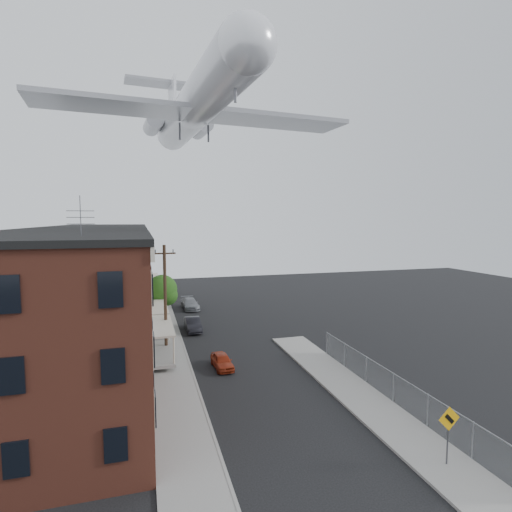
{
  "coord_description": "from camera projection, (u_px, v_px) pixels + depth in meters",
  "views": [
    {
      "loc": [
        -7.3,
        -14.96,
        11.07
      ],
      "look_at": [
        -0.85,
        7.56,
        8.9
      ],
      "focal_mm": 28.0,
      "sensor_mm": 36.0,
      "label": 1
    }
  ],
  "objects": [
    {
      "name": "airplane",
      "position": [
        195.0,
        107.0,
        34.58
      ],
      "size": [
        25.81,
        29.47,
        8.51
      ],
      "color": "white",
      "rests_on": "ground"
    },
    {
      "name": "sidewalk_left",
      "position": [
        164.0,
        333.0,
        38.8
      ],
      "size": [
        3.0,
        62.0,
        0.12
      ],
      "primitive_type": "cube",
      "color": "gray",
      "rests_on": "ground"
    },
    {
      "name": "row_house_a",
      "position": [
        78.0,
        300.0,
        29.38
      ],
      "size": [
        11.98,
        7.0,
        10.3
      ],
      "color": "slate",
      "rests_on": "ground"
    },
    {
      "name": "row_house_d",
      "position": [
        104.0,
        267.0,
        49.49
      ],
      "size": [
        11.98,
        7.0,
        10.3
      ],
      "color": "gray",
      "rests_on": "ground"
    },
    {
      "name": "curb_left",
      "position": [
        179.0,
        331.0,
        39.2
      ],
      "size": [
        0.15,
        62.0,
        0.14
      ],
      "primitive_type": "cube",
      "color": "gray",
      "rests_on": "ground"
    },
    {
      "name": "utility_pole",
      "position": [
        165.0,
        298.0,
        32.61
      ],
      "size": [
        1.8,
        0.26,
        9.0
      ],
      "color": "black",
      "rests_on": "ground"
    },
    {
      "name": "chainlink_fence",
      "position": [
        393.0,
        387.0,
        23.95
      ],
      "size": [
        0.06,
        18.06,
        1.9
      ],
      "color": "gray",
      "rests_on": "ground"
    },
    {
      "name": "row_house_b",
      "position": [
        90.0,
        285.0,
        36.09
      ],
      "size": [
        11.98,
        7.0,
        10.3
      ],
      "color": "gray",
      "rests_on": "ground"
    },
    {
      "name": "ground",
      "position": [
        323.0,
        474.0,
        17.34
      ],
      "size": [
        120.0,
        120.0,
        0.0
      ],
      "primitive_type": "plane",
      "color": "black",
      "rests_on": "ground"
    },
    {
      "name": "sidewalk_right",
      "position": [
        362.0,
        398.0,
        24.58
      ],
      "size": [
        3.0,
        26.0,
        0.12
      ],
      "primitive_type": "cube",
      "color": "gray",
      "rests_on": "ground"
    },
    {
      "name": "row_house_e",
      "position": [
        108.0,
        261.0,
        56.19
      ],
      "size": [
        11.98,
        7.0,
        10.3
      ],
      "color": "slate",
      "rests_on": "ground"
    },
    {
      "name": "car_mid",
      "position": [
        193.0,
        324.0,
        39.55
      ],
      "size": [
        1.42,
        4.03,
        1.33
      ],
      "primitive_type": "imported",
      "rotation": [
        0.0,
        0.0,
        0.0
      ],
      "color": "black",
      "rests_on": "ground"
    },
    {
      "name": "car_near",
      "position": [
        222.0,
        361.0,
        29.67
      ],
      "size": [
        1.45,
        3.26,
        1.09
      ],
      "primitive_type": "imported",
      "rotation": [
        0.0,
        0.0,
        0.05
      ],
      "color": "#9B2C14",
      "rests_on": "ground"
    },
    {
      "name": "corner_building",
      "position": [
        49.0,
        336.0,
        20.28
      ],
      "size": [
        10.31,
        12.3,
        12.15
      ],
      "color": "#381811",
      "rests_on": "ground"
    },
    {
      "name": "warning_sign",
      "position": [
        449.0,
        426.0,
        17.72
      ],
      "size": [
        1.1,
        0.11,
        2.8
      ],
      "color": "#515156",
      "rests_on": "ground"
    },
    {
      "name": "car_far",
      "position": [
        190.0,
        304.0,
        49.24
      ],
      "size": [
        2.11,
        4.63,
        1.31
      ],
      "primitive_type": "imported",
      "rotation": [
        0.0,
        0.0,
        0.06
      ],
      "color": "gray",
      "rests_on": "ground"
    },
    {
      "name": "row_house_c",
      "position": [
        98.0,
        275.0,
        42.79
      ],
      "size": [
        11.98,
        7.0,
        10.3
      ],
      "color": "slate",
      "rests_on": "ground"
    },
    {
      "name": "street_tree",
      "position": [
        163.0,
        291.0,
        42.31
      ],
      "size": [
        3.22,
        3.2,
        5.2
      ],
      "color": "black",
      "rests_on": "ground"
    },
    {
      "name": "curb_right",
      "position": [
        341.0,
        401.0,
        24.18
      ],
      "size": [
        0.15,
        26.0,
        0.14
      ],
      "primitive_type": "cube",
      "color": "gray",
      "rests_on": "ground"
    }
  ]
}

